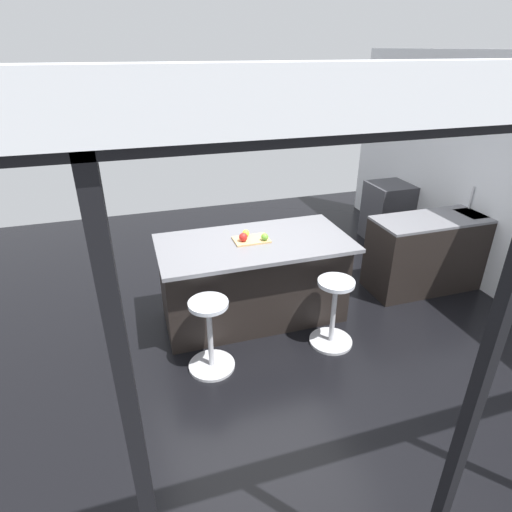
{
  "coord_description": "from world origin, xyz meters",
  "views": [
    {
      "loc": [
        1.24,
        3.83,
        2.75
      ],
      "look_at": [
        0.08,
        0.12,
        0.81
      ],
      "focal_mm": 29.6,
      "sensor_mm": 36.0,
      "label": 1
    }
  ],
  "objects_px": {
    "oven_range": "(387,212)",
    "cutting_board": "(251,240)",
    "stool_by_window": "(333,314)",
    "kitchen_island": "(253,279)",
    "apple_red": "(243,237)",
    "apple_green": "(265,237)",
    "stool_middle": "(210,337)",
    "apple_yellow": "(246,233)"
  },
  "relations": [
    {
      "from": "kitchen_island",
      "to": "cutting_board",
      "type": "height_order",
      "value": "cutting_board"
    },
    {
      "from": "apple_yellow",
      "to": "cutting_board",
      "type": "bearing_deg",
      "value": 112.77
    },
    {
      "from": "oven_range",
      "to": "cutting_board",
      "type": "height_order",
      "value": "cutting_board"
    },
    {
      "from": "stool_by_window",
      "to": "apple_green",
      "type": "relative_size",
      "value": 9.77
    },
    {
      "from": "stool_middle",
      "to": "apple_red",
      "type": "height_order",
      "value": "apple_red"
    },
    {
      "from": "stool_middle",
      "to": "apple_green",
      "type": "relative_size",
      "value": 9.77
    },
    {
      "from": "stool_by_window",
      "to": "apple_red",
      "type": "relative_size",
      "value": 8.29
    },
    {
      "from": "stool_by_window",
      "to": "cutting_board",
      "type": "relative_size",
      "value": 2.03
    },
    {
      "from": "oven_range",
      "to": "apple_yellow",
      "type": "xyz_separation_m",
      "value": [
        2.67,
        1.37,
        0.56
      ]
    },
    {
      "from": "stool_by_window",
      "to": "apple_yellow",
      "type": "bearing_deg",
      "value": -47.57
    },
    {
      "from": "stool_middle",
      "to": "apple_green",
      "type": "height_order",
      "value": "apple_green"
    },
    {
      "from": "apple_red",
      "to": "apple_green",
      "type": "distance_m",
      "value": 0.22
    },
    {
      "from": "oven_range",
      "to": "stool_by_window",
      "type": "relative_size",
      "value": 1.22
    },
    {
      "from": "kitchen_island",
      "to": "stool_middle",
      "type": "xyz_separation_m",
      "value": [
        0.63,
        0.69,
        -0.14
      ]
    },
    {
      "from": "cutting_board",
      "to": "apple_green",
      "type": "distance_m",
      "value": 0.15
    },
    {
      "from": "stool_by_window",
      "to": "cutting_board",
      "type": "bearing_deg",
      "value": -45.72
    },
    {
      "from": "oven_range",
      "to": "apple_red",
      "type": "relative_size",
      "value": 10.15
    },
    {
      "from": "kitchen_island",
      "to": "apple_red",
      "type": "bearing_deg",
      "value": 21.49
    },
    {
      "from": "stool_by_window",
      "to": "apple_red",
      "type": "height_order",
      "value": "apple_red"
    },
    {
      "from": "apple_red",
      "to": "stool_middle",
      "type": "bearing_deg",
      "value": 51.6
    },
    {
      "from": "stool_middle",
      "to": "apple_green",
      "type": "xyz_separation_m",
      "value": [
        -0.72,
        -0.59,
        0.67
      ]
    },
    {
      "from": "apple_red",
      "to": "kitchen_island",
      "type": "bearing_deg",
      "value": -158.51
    },
    {
      "from": "oven_range",
      "to": "apple_yellow",
      "type": "height_order",
      "value": "apple_yellow"
    },
    {
      "from": "cutting_board",
      "to": "apple_green",
      "type": "relative_size",
      "value": 4.81
    },
    {
      "from": "stool_middle",
      "to": "apple_red",
      "type": "distance_m",
      "value": 1.06
    },
    {
      "from": "stool_by_window",
      "to": "apple_red",
      "type": "distance_m",
      "value": 1.19
    },
    {
      "from": "stool_middle",
      "to": "apple_red",
      "type": "relative_size",
      "value": 8.29
    },
    {
      "from": "oven_range",
      "to": "stool_by_window",
      "type": "height_order",
      "value": "oven_range"
    },
    {
      "from": "cutting_board",
      "to": "apple_red",
      "type": "distance_m",
      "value": 0.11
    },
    {
      "from": "oven_range",
      "to": "cutting_board",
      "type": "relative_size",
      "value": 2.49
    },
    {
      "from": "oven_range",
      "to": "kitchen_island",
      "type": "relative_size",
      "value": 0.45
    },
    {
      "from": "stool_by_window",
      "to": "apple_red",
      "type": "xyz_separation_m",
      "value": [
        0.75,
        -0.64,
        0.67
      ]
    },
    {
      "from": "stool_middle",
      "to": "apple_yellow",
      "type": "xyz_separation_m",
      "value": [
        -0.57,
        -0.75,
        0.66
      ]
    },
    {
      "from": "oven_range",
      "to": "cutting_board",
      "type": "bearing_deg",
      "value": 28.94
    },
    {
      "from": "stool_middle",
      "to": "apple_yellow",
      "type": "height_order",
      "value": "apple_yellow"
    },
    {
      "from": "kitchen_island",
      "to": "apple_green",
      "type": "xyz_separation_m",
      "value": [
        -0.09,
        0.09,
        0.53
      ]
    },
    {
      "from": "kitchen_island",
      "to": "stool_by_window",
      "type": "bearing_deg",
      "value": 132.39
    },
    {
      "from": "oven_range",
      "to": "apple_green",
      "type": "bearing_deg",
      "value": 31.34
    },
    {
      "from": "stool_by_window",
      "to": "apple_yellow",
      "type": "xyz_separation_m",
      "value": [
        0.69,
        -0.75,
        0.66
      ]
    },
    {
      "from": "kitchen_island",
      "to": "apple_green",
      "type": "distance_m",
      "value": 0.55
    },
    {
      "from": "oven_range",
      "to": "apple_green",
      "type": "relative_size",
      "value": 11.97
    },
    {
      "from": "stool_by_window",
      "to": "stool_middle",
      "type": "distance_m",
      "value": 1.25
    }
  ]
}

